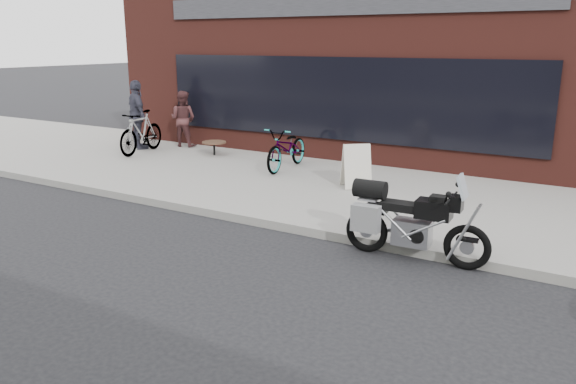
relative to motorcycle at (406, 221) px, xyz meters
The scene contains 10 objects.
ground 4.25m from the motorcycle, 113.22° to the right, with size 120.00×120.00×0.00m, color black.
near_sidewalk 3.58m from the motorcycle, 117.97° to the left, with size 44.00×6.00×0.15m, color gray.
storefront 10.88m from the motorcycle, 109.90° to the left, with size 14.00×10.07×4.50m.
motorcycle is the anchor object (origin of this frame).
bicycle_front 5.56m from the motorcycle, 138.43° to the left, with size 0.66×1.89×0.99m, color gray.
bicycle_rear 9.16m from the motorcycle, 158.38° to the left, with size 0.53×1.88×1.13m, color gray.
sandwich_sign 3.62m from the motorcycle, 125.14° to the left, with size 0.76×0.75×0.89m.
cafe_table 7.84m from the motorcycle, 148.22° to the left, with size 0.63×0.63×0.36m.
cafe_patron_left 9.48m from the motorcycle, 150.07° to the left, with size 0.76×0.60×1.57m, color #4D292A.
cafe_patron_right 9.80m from the motorcycle, 157.30° to the left, with size 1.11×0.46×1.90m, color #363644.
Camera 1 is at (4.10, -3.55, 3.06)m, focal length 35.00 mm.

